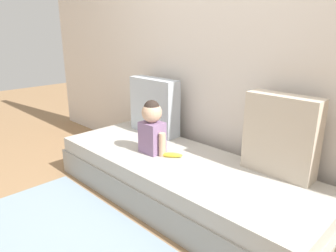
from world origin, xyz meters
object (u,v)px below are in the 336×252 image
(throw_pillow_left, at_px, (154,106))
(throw_pillow_right, at_px, (281,136))
(couch, at_px, (180,180))
(toddler, at_px, (152,126))
(banana, at_px, (172,155))

(throw_pillow_left, relative_size, throw_pillow_right, 0.95)
(couch, height_order, throw_pillow_left, throw_pillow_left)
(toddler, relative_size, banana, 2.62)
(couch, distance_m, throw_pillow_right, 0.86)
(couch, xyz_separation_m, throw_pillow_right, (0.65, 0.32, 0.47))
(banana, bearing_deg, throw_pillow_right, 24.02)
(throw_pillow_left, xyz_separation_m, banana, (0.56, -0.33, -0.25))
(couch, height_order, throw_pillow_right, throw_pillow_right)
(couch, bearing_deg, toddler, -170.76)
(throw_pillow_right, distance_m, banana, 0.84)
(banana, bearing_deg, toddler, -169.42)
(couch, distance_m, throw_pillow_left, 0.85)
(couch, xyz_separation_m, toddler, (-0.28, -0.05, 0.41))
(throw_pillow_left, height_order, throw_pillow_right, throw_pillow_right)
(toddler, xyz_separation_m, banana, (0.20, 0.04, -0.21))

